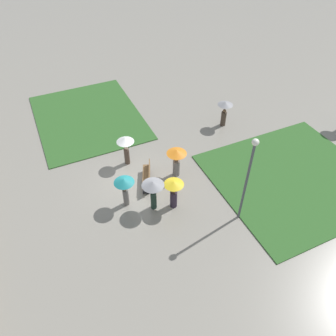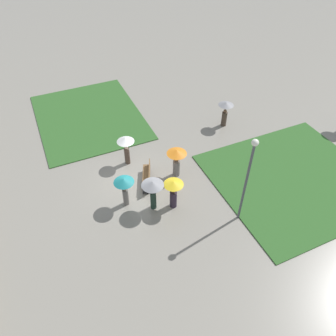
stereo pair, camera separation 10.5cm
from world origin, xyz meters
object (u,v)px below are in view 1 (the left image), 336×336
crowd_person_yellow (174,190)px  lone_walker_mid_plaza (225,110)px  crowd_person_orange (177,158)px  crowd_person_grey (153,188)px  crowd_person_white (126,145)px  lamp_post (249,172)px  crowd_person_teal (125,186)px  park_bench (148,176)px

crowd_person_yellow → lone_walker_mid_plaza: (-5.27, 6.29, 0.04)m
crowd_person_orange → crowd_person_yellow: (2.10, -1.17, -0.09)m
crowd_person_grey → crowd_person_white: size_ratio=1.00×
crowd_person_white → crowd_person_yellow: bearing=63.2°
lamp_post → lone_walker_mid_plaza: 8.40m
crowd_person_yellow → crowd_person_teal: bearing=23.6°
crowd_person_white → crowd_person_teal: bearing=28.8°
park_bench → crowd_person_orange: 1.92m
lone_walker_mid_plaza → lamp_post: bearing=122.5°
park_bench → lone_walker_mid_plaza: lone_walker_mid_plaza is taller
crowd_person_teal → crowd_person_yellow: bearing=22.5°
crowd_person_orange → lone_walker_mid_plaza: 6.03m
crowd_person_grey → lone_walker_mid_plaza: bearing=-42.2°
park_bench → lone_walker_mid_plaza: (-3.06, 6.86, 0.77)m
park_bench → crowd_person_orange: bearing=109.0°
crowd_person_yellow → crowd_person_teal: crowd_person_teal is taller
crowd_person_teal → crowd_person_grey: 1.48m
crowd_person_grey → lone_walker_mid_plaza: (-4.95, 7.28, -0.21)m
lamp_post → crowd_person_yellow: bearing=-127.4°
crowd_person_teal → crowd_person_grey: (0.84, 1.22, 0.08)m
lone_walker_mid_plaza → crowd_person_yellow: bearing=98.4°
lamp_post → crowd_person_yellow: lamp_post is taller
lamp_post → crowd_person_grey: (-2.40, -3.70, -1.71)m
lamp_post → crowd_person_yellow: (-2.07, -2.71, -1.96)m
crowd_person_yellow → lone_walker_mid_plaza: bearing=-88.6°
lamp_post → crowd_person_yellow: size_ratio=2.79×
crowd_person_white → lamp_post: bearing=80.0°
crowd_person_orange → crowd_person_white: bearing=74.7°
park_bench → crowd_person_teal: 2.15m
crowd_person_orange → park_bench: bearing=114.5°
crowd_person_teal → lone_walker_mid_plaza: crowd_person_teal is taller
park_bench → crowd_person_grey: (1.89, -0.42, 0.98)m
crowd_person_orange → lamp_post: bearing=-131.2°
crowd_person_white → crowd_person_grey: bearing=50.3°
lamp_post → crowd_person_white: size_ratio=2.64×
park_bench → crowd_person_white: crowd_person_white is taller
crowd_person_grey → lone_walker_mid_plaza: 8.80m
crowd_person_grey → crowd_person_teal: bearing=69.2°
park_bench → crowd_person_white: 2.29m
crowd_person_teal → crowd_person_white: (-3.08, 1.14, 0.03)m
crowd_person_grey → crowd_person_white: 3.91m
park_bench → lamp_post: 6.03m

